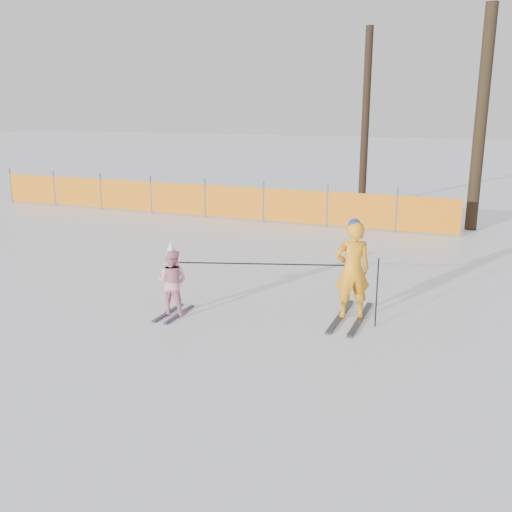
{
  "coord_description": "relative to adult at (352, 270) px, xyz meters",
  "views": [
    {
      "loc": [
        3.46,
        -8.15,
        3.45
      ],
      "look_at": [
        0.0,
        0.5,
        1.0
      ],
      "focal_mm": 40.0,
      "sensor_mm": 36.0,
      "label": 1
    }
  ],
  "objects": [
    {
      "name": "safety_fence",
      "position": [
        -6.55,
        7.2,
        -0.29
      ],
      "size": [
        15.77,
        0.06,
        1.25
      ],
      "color": "#595960",
      "rests_on": "ground"
    },
    {
      "name": "tree_trunks",
      "position": [
        1.1,
        9.59,
        2.15
      ],
      "size": [
        7.05,
        2.94,
        6.12
      ],
      "color": "black",
      "rests_on": "ground"
    },
    {
      "name": "ground",
      "position": [
        -1.59,
        -0.78,
        -0.85
      ],
      "size": [
        120.0,
        120.0,
        0.0
      ],
      "primitive_type": "plane",
      "color": "white",
      "rests_on": "ground"
    },
    {
      "name": "child",
      "position": [
        -2.86,
        -0.93,
        -0.25
      ],
      "size": [
        0.57,
        0.95,
        1.3
      ],
      "color": "black",
      "rests_on": "ground"
    },
    {
      "name": "adult",
      "position": [
        0.0,
        0.0,
        0.0
      ],
      "size": [
        0.7,
        1.63,
        1.71
      ],
      "color": "black",
      "rests_on": "ground"
    },
    {
      "name": "ski_poles",
      "position": [
        -0.88,
        -0.39,
        -0.03
      ],
      "size": [
        3.2,
        0.87,
        1.15
      ],
      "color": "black",
      "rests_on": "ground"
    }
  ]
}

